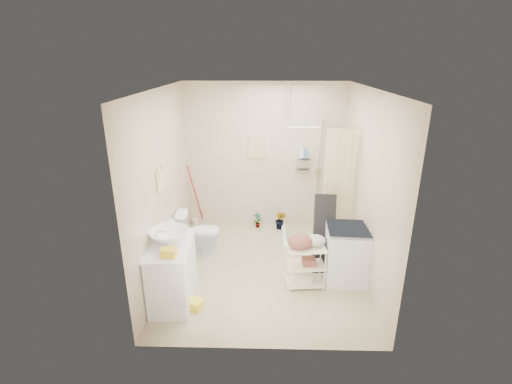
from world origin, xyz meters
TOP-DOWN VIEW (x-y plane):
  - floor at (0.00, 0.00)m, footprint 3.20×3.20m
  - ceiling at (0.00, 0.00)m, footprint 2.80×3.20m
  - wall_back at (0.00, 1.60)m, footprint 2.80×0.04m
  - wall_front at (0.00, -1.60)m, footprint 2.80×0.04m
  - wall_left at (-1.40, 0.00)m, footprint 0.04×3.20m
  - wall_right at (1.40, 0.00)m, footprint 0.04×3.20m
  - vanity at (-1.16, -0.76)m, footprint 0.55×0.94m
  - sink at (-1.17, -0.71)m, footprint 0.61×0.61m
  - counter_basket at (-1.09, -1.04)m, footprint 0.19×0.15m
  - floor_basket at (-0.87, -0.93)m, footprint 0.35×0.30m
  - toilet at (-1.04, 0.50)m, footprint 0.70×0.42m
  - mop at (-1.30, 1.52)m, footprint 0.13×0.13m
  - potted_plant_a at (-0.13, 1.43)m, footprint 0.18×0.16m
  - potted_plant_b at (0.30, 1.37)m, footprint 0.25×0.24m
  - hanging_towel at (-0.15, 1.58)m, footprint 0.28×0.03m
  - towel_ring at (-1.38, -0.20)m, footprint 0.04×0.22m
  - tp_holder at (-1.36, 0.05)m, footprint 0.08×0.12m
  - shower at (0.85, 1.05)m, footprint 1.10×1.10m
  - shampoo_bottle_a at (0.64, 1.52)m, footprint 0.10×0.10m
  - shampoo_bottle_b at (0.71, 1.53)m, footprint 0.08×0.08m
  - washing_machine at (1.14, -0.23)m, footprint 0.58×0.60m
  - laundry_rack at (0.57, -0.39)m, footprint 0.54×0.35m
  - ironing_board at (0.86, 0.02)m, footprint 0.35×0.20m

SIDE VIEW (x-z plane):
  - floor at x=0.00m, z-range 0.00..0.00m
  - floor_basket at x=-0.87m, z-range 0.00..0.16m
  - potted_plant_a at x=-0.13m, z-range 0.00..0.29m
  - potted_plant_b at x=0.30m, z-range 0.00..0.36m
  - toilet at x=-1.04m, z-range 0.00..0.70m
  - laundry_rack at x=0.57m, z-range 0.00..0.70m
  - washing_machine at x=1.14m, z-range 0.00..0.81m
  - vanity at x=-1.16m, z-range 0.00..0.81m
  - mop at x=-1.30m, z-range 0.00..1.18m
  - ironing_board at x=0.86m, z-range 0.00..1.18m
  - tp_holder at x=-1.36m, z-range 0.65..0.79m
  - counter_basket at x=-1.09m, z-range 0.81..0.91m
  - sink at x=-1.17m, z-range 0.81..0.98m
  - shower at x=0.85m, z-range 0.00..2.10m
  - wall_back at x=0.00m, z-range 0.00..2.60m
  - wall_front at x=0.00m, z-range 0.00..2.60m
  - wall_left at x=-1.40m, z-range 0.00..2.60m
  - wall_right at x=1.40m, z-range 0.00..2.60m
  - shampoo_bottle_b at x=0.71m, z-range 1.32..1.48m
  - shampoo_bottle_a at x=0.64m, z-range 1.32..1.54m
  - towel_ring at x=-1.38m, z-range 1.30..1.64m
  - hanging_towel at x=-0.15m, z-range 1.29..1.71m
  - ceiling at x=0.00m, z-range 2.58..2.62m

